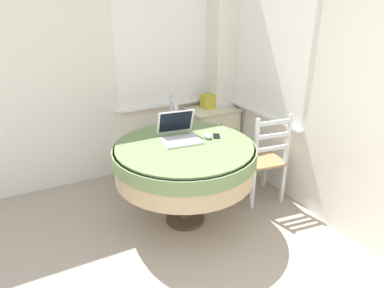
% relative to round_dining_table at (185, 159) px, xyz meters
% --- Properties ---
extents(corner_room_shell, '(4.49, 4.96, 2.55)m').
position_rel_round_dining_table_xyz_m(corner_room_shell, '(0.25, 0.09, 0.64)').
color(corner_room_shell, white).
rests_on(corner_room_shell, ground_plane).
extents(round_dining_table, '(1.24, 1.24, 0.78)m').
position_rel_round_dining_table_xyz_m(round_dining_table, '(0.00, 0.00, 0.00)').
color(round_dining_table, '#4C3D2D').
rests_on(round_dining_table, ground_plane).
extents(laptop, '(0.37, 0.37, 0.24)m').
position_rel_round_dining_table_xyz_m(laptop, '(0.01, 0.12, 0.19)').
color(laptop, silver).
rests_on(laptop, round_dining_table).
extents(computer_mouse, '(0.06, 0.09, 0.05)m').
position_rel_round_dining_table_xyz_m(computer_mouse, '(0.24, 0.03, 0.16)').
color(computer_mouse, white).
rests_on(computer_mouse, round_dining_table).
extents(cell_phone, '(0.10, 0.13, 0.01)m').
position_rel_round_dining_table_xyz_m(cell_phone, '(0.34, 0.03, 0.14)').
color(cell_phone, black).
rests_on(cell_phone, round_dining_table).
extents(dining_chair_near_back_window, '(0.49, 0.49, 0.94)m').
position_rel_round_dining_table_xyz_m(dining_chair_near_back_window, '(0.15, 0.85, -0.19)').
color(dining_chair_near_back_window, '#A87F51').
rests_on(dining_chair_near_back_window, ground_plane).
extents(dining_chair_near_right_window, '(0.44, 0.44, 0.94)m').
position_rel_round_dining_table_xyz_m(dining_chair_near_right_window, '(0.86, -0.02, -0.19)').
color(dining_chair_near_right_window, '#A87F51').
rests_on(dining_chair_near_right_window, ground_plane).
extents(corner_cabinet, '(0.58, 0.45, 0.71)m').
position_rel_round_dining_table_xyz_m(corner_cabinet, '(0.84, 0.96, -0.28)').
color(corner_cabinet, beige).
rests_on(corner_cabinet, ground_plane).
extents(storage_box, '(0.22, 0.14, 0.16)m').
position_rel_round_dining_table_xyz_m(storage_box, '(0.85, 1.01, 0.15)').
color(storage_box, gold).
rests_on(storage_box, corner_cabinet).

